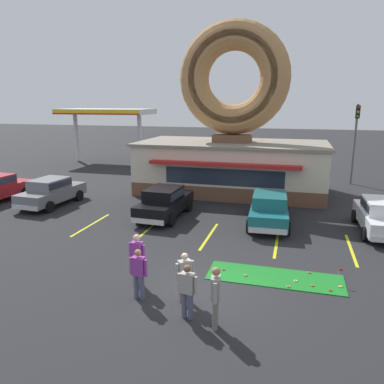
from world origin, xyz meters
name	(u,v)px	position (x,y,z in m)	size (l,w,h in m)	color
ground_plane	(201,290)	(0.00, 0.00, 0.00)	(160.00, 160.00, 0.00)	#232326
donut_shop_building	(232,136)	(-1.41, 13.94, 3.74)	(12.30, 6.75, 10.96)	brown
putting_mat	(275,277)	(2.24, 1.55, 0.01)	(4.60, 1.53, 0.03)	#197523
mini_donut_near_left	(288,287)	(2.72, 0.92, 0.05)	(0.13, 0.13, 0.04)	#D8667F
mini_donut_near_right	(246,275)	(1.27, 1.36, 0.05)	(0.13, 0.13, 0.04)	#A5724C
mini_donut_mid_left	(309,273)	(3.40, 2.18, 0.05)	(0.13, 0.13, 0.04)	#A5724C
mini_donut_mid_centre	(341,286)	(4.36, 1.38, 0.05)	(0.13, 0.13, 0.04)	#E5C666
mini_donut_mid_right	(312,285)	(3.48, 1.21, 0.05)	(0.13, 0.13, 0.04)	#A5724C
mini_donut_far_left	(223,269)	(0.43, 1.62, 0.05)	(0.13, 0.13, 0.04)	brown
mini_donut_far_centre	(330,290)	(4.02, 1.03, 0.05)	(0.13, 0.13, 0.04)	brown
mini_donut_far_right	(296,281)	(2.94, 1.40, 0.05)	(0.13, 0.13, 0.04)	#E5C666
golf_ball	(245,274)	(1.25, 1.42, 0.05)	(0.04, 0.04, 0.04)	white
putting_flag_pin	(340,272)	(4.33, 1.61, 0.44)	(0.13, 0.01, 0.55)	silver
car_teal	(269,208)	(1.60, 7.35, 0.87)	(2.15, 4.64, 1.60)	#196066
car_grey	(51,191)	(-10.98, 7.66, 0.87)	(2.15, 4.64, 1.60)	slate
car_white	(382,215)	(6.66, 7.55, 0.87)	(2.07, 4.60, 1.60)	silver
car_black	(164,201)	(-3.79, 7.19, 0.87)	(2.12, 4.62, 1.60)	black
pedestrian_blue_sweater_man	(137,257)	(-2.11, -0.16, 0.98)	(0.59, 0.29, 1.75)	slate
pedestrian_hooded_kid	(187,289)	(0.03, -1.64, 0.88)	(0.59, 0.30, 1.60)	#474C66
pedestrian_leather_jacket_man	(139,272)	(-1.70, -0.99, 0.89)	(0.59, 0.28, 1.61)	#474C66
pedestrian_clipboard_woman	(216,295)	(0.88, -1.88, 0.97)	(0.29, 0.59, 1.74)	slate
pedestrian_beanie_man	(185,275)	(-0.29, -0.81, 0.87)	(0.47, 0.43, 1.58)	slate
trash_bin	(149,188)	(-6.43, 11.50, 0.50)	(0.57, 0.57, 0.97)	#51565B
traffic_light_pole	(355,134)	(6.75, 18.67, 3.71)	(0.28, 0.47, 5.80)	#595B60
gas_station_canopy	(106,113)	(-15.52, 23.21, 4.86)	(9.00, 4.46, 5.30)	silver
parking_stripe_far_left	(91,225)	(-6.87, 5.00, 0.00)	(0.12, 3.60, 0.01)	yellow
parking_stripe_left	(148,230)	(-3.87, 5.00, 0.00)	(0.12, 3.60, 0.01)	yellow
parking_stripe_mid_left	(209,236)	(-0.87, 5.00, 0.00)	(0.12, 3.60, 0.01)	yellow
parking_stripe_centre	(277,242)	(2.13, 5.00, 0.00)	(0.12, 3.60, 0.01)	yellow
parking_stripe_mid_right	(351,249)	(5.13, 5.00, 0.00)	(0.12, 3.60, 0.01)	yellow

